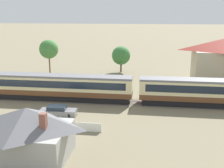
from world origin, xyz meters
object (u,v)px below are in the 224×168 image
at_px(parked_car_grey, 58,111).
at_px(yard_tree_0, 49,49).
at_px(cottage_grey_roof_3, 27,132).
at_px(passenger_train, 138,89).
at_px(yard_tree_1, 121,56).

distance_m(parked_car_grey, yard_tree_0, 28.37).
distance_m(cottage_grey_roof_3, yard_tree_0, 38.61).
bearing_deg(passenger_train, yard_tree_1, 102.56).
relative_size(cottage_grey_roof_3, yard_tree_0, 1.08).
bearing_deg(yard_tree_0, passenger_train, -42.56).
bearing_deg(parked_car_grey, yard_tree_1, 76.32).
distance_m(cottage_grey_roof_3, parked_car_grey, 11.07).
bearing_deg(cottage_grey_roof_3, yard_tree_0, 107.25).
height_order(yard_tree_0, yard_tree_1, yard_tree_0).
distance_m(parked_car_grey, yard_tree_1, 29.65).
xyz_separation_m(yard_tree_0, yard_tree_1, (15.74, 3.12, -1.54)).
bearing_deg(yard_tree_1, cottage_grey_roof_3, -96.17).
distance_m(passenger_train, cottage_grey_roof_3, 20.06).
xyz_separation_m(passenger_train, cottage_grey_roof_3, (-9.24, -17.81, 0.36)).
height_order(passenger_train, cottage_grey_roof_3, cottage_grey_roof_3).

